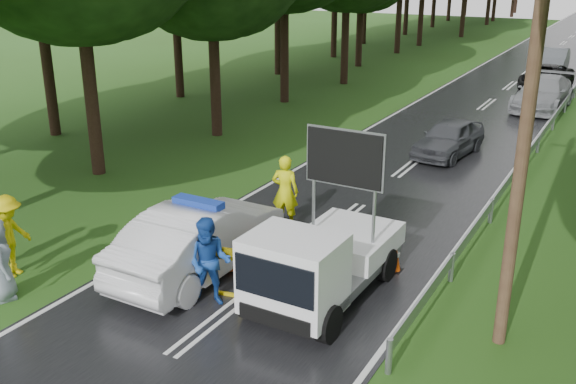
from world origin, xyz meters
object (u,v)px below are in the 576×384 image
Objects in this scene: barrier at (275,267)px; queue_car_fourth at (554,60)px; officer at (285,191)px; queue_car_third at (546,77)px; work_truck at (319,262)px; queue_car_first at (449,138)px; civilian at (209,262)px; police_sedan at (200,239)px; queue_car_second at (543,93)px.

queue_car_fourth is (0.70, 35.43, -0.10)m from barrier.
officer is 25.45m from queue_car_third.
barrier is 0.59× the size of queue_car_fourth.
queue_car_first is at bearing 94.16° from work_truck.
civilian is at bearing -88.35° from queue_car_first.
queue_car_first reaches higher than barrier.
civilian is at bearing -94.62° from queue_car_fourth.
police_sedan is at bearing 157.11° from barrier.
barrier is at bearing -92.71° from queue_car_fourth.
officer is 9.20m from queue_car_first.
queue_car_first is 0.85× the size of queue_car_fourth.
police_sedan is 1.06× the size of queue_car_third.
civilian reaches higher than queue_car_third.
queue_car_second is at bearing 88.17° from work_truck.
barrier is 1.38m from civilian.
queue_car_fourth is (2.99, 34.94, -0.06)m from police_sedan.
civilian is 0.42× the size of queue_car_fourth.
queue_car_second is (1.80, 10.28, 0.11)m from queue_car_first.
officer reaches higher than civilian.
work_truck is at bearing 8.39° from civilian.
work_truck reaches higher than queue_car_first.
barrier is 35.44m from queue_car_fourth.
police_sedan is 1.26× the size of queue_car_first.
barrier is 0.58× the size of queue_car_third.
police_sedan reaches higher than queue_car_fourth.
civilian is (1.07, -1.13, 0.14)m from police_sedan.
civilian reaches higher than police_sedan.
officer reaches higher than queue_car_fourth.
officer is 31.68m from queue_car_fourth.
civilian is 0.41× the size of queue_car_third.
queue_car_first is 0.84× the size of queue_car_third.
queue_car_second is (1.12, 22.59, -0.16)m from work_truck.
work_truck is 0.96× the size of queue_car_fourth.
queue_car_second is at bearing 87.23° from queue_car_first.
officer is at bearing 129.79° from work_truck.
barrier is 23.20m from queue_car_second.
police_sedan is 2.58× the size of civilian.
police_sedan is 35.07m from queue_car_fourth.
barrier is at bearing 5.46° from civilian.
civilian reaches higher than queue_car_second.
police_sedan is at bearing -89.50° from queue_car_third.
work_truck is 28.59m from queue_car_third.
barrier is at bearing -83.21° from queue_car_first.
work_truck reaches higher than queue_car_fourth.
queue_car_first is at bearing -86.43° from queue_car_third.
barrier is 0.50× the size of queue_car_second.
queue_car_first is at bearing -93.15° from queue_car_fourth.
officer is 19.63m from queue_car_second.
civilian is at bearing -163.16° from barrier.
barrier is at bearing -84.90° from queue_car_third.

